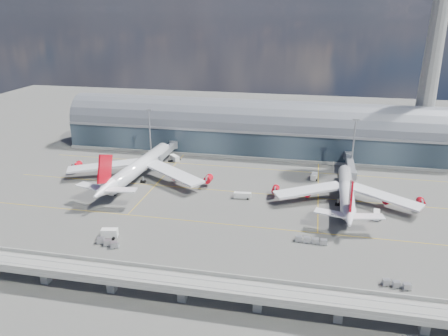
% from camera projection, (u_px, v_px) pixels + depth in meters
% --- Properties ---
extents(ground, '(500.00, 500.00, 0.00)m').
position_uv_depth(ground, '(224.00, 212.00, 166.23)').
color(ground, '#474744').
rests_on(ground, ground).
extents(taxi_lines, '(200.00, 80.12, 0.01)m').
position_uv_depth(taxi_lines, '(235.00, 190.00, 186.56)').
color(taxi_lines, gold).
rests_on(taxi_lines, ground).
extents(terminal, '(200.00, 30.00, 28.00)m').
position_uv_depth(terminal, '(254.00, 130.00, 234.09)').
color(terminal, '#212C37').
rests_on(terminal, ground).
extents(control_tower, '(19.00, 19.00, 103.00)m').
position_uv_depth(control_tower, '(433.00, 56.00, 208.72)').
color(control_tower, gray).
rests_on(control_tower, ground).
extents(guideway, '(220.00, 8.50, 7.20)m').
position_uv_depth(guideway, '(182.00, 283.00, 113.81)').
color(guideway, gray).
rests_on(guideway, ground).
extents(floodlight_mast_left, '(3.00, 0.70, 25.70)m').
position_uv_depth(floodlight_mast_left, '(150.00, 132.00, 221.67)').
color(floodlight_mast_left, gray).
rests_on(floodlight_mast_left, ground).
extents(floodlight_mast_right, '(3.00, 0.70, 25.70)m').
position_uv_depth(floodlight_mast_right, '(353.00, 144.00, 202.64)').
color(floodlight_mast_right, gray).
rests_on(floodlight_mast_right, ground).
extents(airliner_left, '(68.26, 71.73, 21.85)m').
position_uv_depth(airliner_left, '(137.00, 168.00, 193.97)').
color(airliner_left, white).
rests_on(airliner_left, ground).
extents(airliner_right, '(58.82, 61.46, 19.53)m').
position_uv_depth(airliner_right, '(346.00, 192.00, 170.93)').
color(airliner_right, white).
rests_on(airliner_right, ground).
extents(jet_bridge_left, '(4.40, 28.00, 7.25)m').
position_uv_depth(jet_bridge_left, '(167.00, 151.00, 221.05)').
color(jet_bridge_left, gray).
rests_on(jet_bridge_left, ground).
extents(jet_bridge_right, '(4.40, 32.00, 7.25)m').
position_uv_depth(jet_bridge_right, '(350.00, 164.00, 202.20)').
color(jet_bridge_right, gray).
rests_on(jet_bridge_right, ground).
extents(service_truck_0, '(2.70, 6.29, 2.53)m').
position_uv_depth(service_truck_0, '(115.00, 191.00, 181.83)').
color(service_truck_0, silver).
rests_on(service_truck_0, ground).
extents(service_truck_1, '(5.81, 3.54, 3.14)m').
position_uv_depth(service_truck_1, '(110.00, 233.00, 146.96)').
color(service_truck_1, silver).
rests_on(service_truck_1, ground).
extents(service_truck_2, '(7.15, 2.60, 2.54)m').
position_uv_depth(service_truck_2, '(242.00, 195.00, 177.45)').
color(service_truck_2, silver).
rests_on(service_truck_2, ground).
extents(service_truck_3, '(2.81, 5.82, 2.72)m').
position_uv_depth(service_truck_3, '(376.00, 215.00, 160.50)').
color(service_truck_3, silver).
rests_on(service_truck_3, ground).
extents(service_truck_4, '(3.14, 5.26, 2.86)m').
position_uv_depth(service_truck_4, '(314.00, 177.00, 197.08)').
color(service_truck_4, silver).
rests_on(service_truck_4, ground).
extents(service_truck_5, '(6.18, 6.11, 3.04)m').
position_uv_depth(service_truck_5, '(175.00, 158.00, 220.95)').
color(service_truck_5, silver).
rests_on(service_truck_5, ground).
extents(cargo_train_0, '(8.84, 4.29, 1.94)m').
position_uv_depth(cargo_train_0, '(108.00, 243.00, 142.12)').
color(cargo_train_0, gray).
rests_on(cargo_train_0, ground).
extents(cargo_train_1, '(10.76, 2.50, 1.78)m').
position_uv_depth(cargo_train_1, '(311.00, 240.00, 143.73)').
color(cargo_train_1, gray).
rests_on(cargo_train_1, ground).
extents(cargo_train_2, '(7.97, 3.02, 1.74)m').
position_uv_depth(cargo_train_2, '(396.00, 284.00, 120.78)').
color(cargo_train_2, gray).
rests_on(cargo_train_2, ground).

